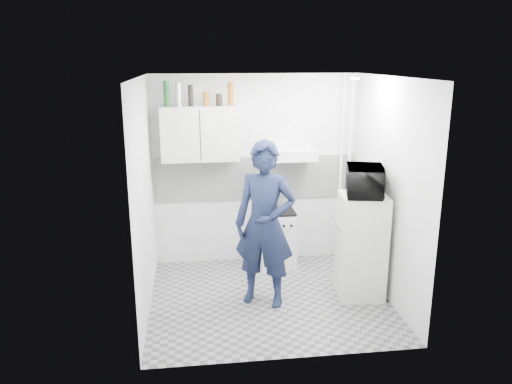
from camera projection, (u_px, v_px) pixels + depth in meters
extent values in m
plane|color=gray|center=(269.00, 298.00, 5.99)|extent=(2.80, 2.80, 0.00)
plane|color=white|center=(271.00, 77.00, 5.32)|extent=(2.80, 2.80, 0.00)
plane|color=silver|center=(256.00, 170.00, 6.85)|extent=(2.80, 0.00, 2.80)
plane|color=silver|center=(144.00, 199.00, 5.48)|extent=(0.00, 2.60, 2.60)
plane|color=silver|center=(388.00, 190.00, 5.83)|extent=(0.00, 2.60, 2.60)
imported|color=#141C36|center=(265.00, 225.00, 5.67)|extent=(0.83, 0.70, 1.92)
cube|color=white|center=(277.00, 239.00, 6.88)|extent=(0.48, 0.48, 0.76)
cube|color=white|center=(361.00, 246.00, 5.93)|extent=(0.57, 0.57, 1.26)
cube|color=black|center=(277.00, 211.00, 6.78)|extent=(0.46, 0.46, 0.03)
cylinder|color=silver|center=(278.00, 206.00, 6.82)|extent=(0.16, 0.16, 0.09)
imported|color=black|center=(365.00, 181.00, 5.72)|extent=(0.69, 0.55, 0.33)
cylinder|color=#144C1E|center=(166.00, 94.00, 6.26)|extent=(0.07, 0.07, 0.32)
cylinder|color=silver|center=(178.00, 95.00, 6.29)|extent=(0.07, 0.07, 0.29)
cylinder|color=black|center=(191.00, 96.00, 6.31)|extent=(0.06, 0.06, 0.27)
cylinder|color=brown|center=(206.00, 99.00, 6.34)|extent=(0.08, 0.08, 0.19)
cylinder|color=black|center=(219.00, 100.00, 6.37)|extent=(0.08, 0.08, 0.16)
cylinder|color=brown|center=(230.00, 94.00, 6.37)|extent=(0.07, 0.07, 0.30)
cube|color=white|center=(200.00, 133.00, 6.45)|extent=(1.00, 0.35, 0.70)
cube|color=white|center=(292.00, 154.00, 6.60)|extent=(0.60, 0.50, 0.14)
cube|color=white|center=(256.00, 178.00, 6.86)|extent=(2.74, 0.03, 0.60)
cylinder|color=white|center=(349.00, 169.00, 6.94)|extent=(0.05, 0.05, 2.60)
cylinder|color=white|center=(341.00, 169.00, 6.92)|extent=(0.04, 0.04, 2.60)
cylinder|color=white|center=(355.00, 78.00, 5.64)|extent=(0.10, 0.10, 0.02)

